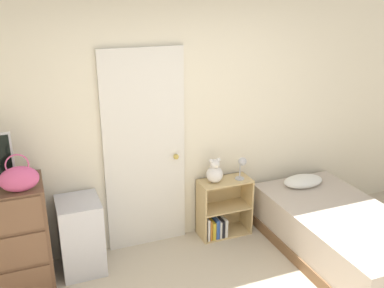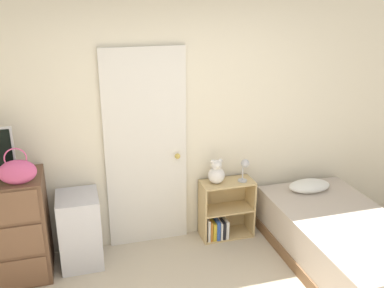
{
  "view_description": "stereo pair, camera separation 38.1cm",
  "coord_description": "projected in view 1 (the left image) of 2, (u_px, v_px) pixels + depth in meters",
  "views": [
    {
      "loc": [
        -1.25,
        -1.92,
        2.53
      ],
      "look_at": [
        0.18,
        1.71,
        1.14
      ],
      "focal_mm": 40.0,
      "sensor_mm": 36.0,
      "label": 1
    },
    {
      "loc": [
        -0.89,
        -2.04,
        2.53
      ],
      "look_at": [
        0.18,
        1.71,
        1.14
      ],
      "focal_mm": 40.0,
      "sensor_mm": 36.0,
      "label": 2
    }
  ],
  "objects": [
    {
      "name": "storage_bin",
      "position": [
        81.0,
        236.0,
        4.03
      ],
      "size": [
        0.39,
        0.44,
        0.72
      ],
      "color": "silver",
      "rests_on": "ground_plane"
    },
    {
      "name": "bed",
      "position": [
        340.0,
        233.0,
        4.29
      ],
      "size": [
        1.04,
        1.89,
        0.59
      ],
      "color": "brown",
      "rests_on": "ground_plane"
    },
    {
      "name": "bookshelf",
      "position": [
        220.0,
        213.0,
        4.65
      ],
      "size": [
        0.57,
        0.28,
        0.64
      ],
      "color": "tan",
      "rests_on": "ground_plane"
    },
    {
      "name": "door_closed",
      "position": [
        145.0,
        152.0,
        4.24
      ],
      "size": [
        0.82,
        0.09,
        2.05
      ],
      "color": "silver",
      "rests_on": "ground_plane"
    },
    {
      "name": "desk_lamp",
      "position": [
        242.0,
        164.0,
        4.5
      ],
      "size": [
        0.11,
        0.11,
        0.25
      ],
      "color": "#B2B2B7",
      "rests_on": "bookshelf"
    },
    {
      "name": "wall_back",
      "position": [
        165.0,
        124.0,
        4.28
      ],
      "size": [
        10.0,
        0.06,
        2.55
      ],
      "color": "beige",
      "rests_on": "ground_plane"
    },
    {
      "name": "teddy_bear",
      "position": [
        215.0,
        172.0,
        4.45
      ],
      "size": [
        0.18,
        0.18,
        0.27
      ],
      "color": "silver",
      "rests_on": "bookshelf"
    },
    {
      "name": "handbag",
      "position": [
        19.0,
        178.0,
        3.44
      ],
      "size": [
        0.31,
        0.1,
        0.33
      ],
      "color": "#C64C7F",
      "rests_on": "dresser"
    }
  ]
}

